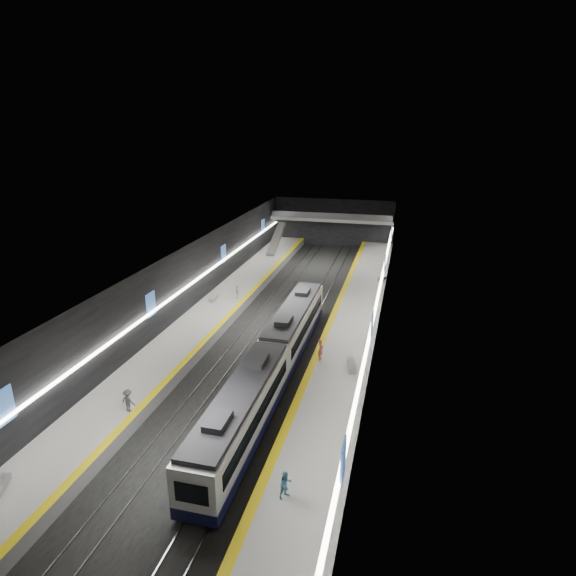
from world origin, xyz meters
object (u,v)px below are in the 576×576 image
(escalator, at_px, (276,239))
(bench_right_near, at_px, (352,366))
(passenger_right_a, at_px, (321,350))
(passenger_right_b, at_px, (286,485))
(bench_left_far, at_px, (214,298))
(bench_right_far, at_px, (382,278))
(bench_left_near, at_px, (1,486))
(passenger_left_a, at_px, (237,292))
(train, at_px, (272,361))
(passenger_left_b, at_px, (128,401))

(escalator, height_order, bench_right_near, escalator)
(passenger_right_a, relative_size, passenger_right_b, 1.15)
(bench_left_far, bearing_deg, bench_right_far, 29.71)
(bench_right_far, bearing_deg, bench_left_near, -89.63)
(bench_left_far, distance_m, bench_right_far, 21.71)
(bench_right_near, height_order, passenger_left_a, passenger_left_a)
(train, relative_size, escalator, 3.76)
(bench_right_near, relative_size, passenger_right_a, 1.11)
(train, distance_m, bench_right_near, 6.64)
(bench_left_near, relative_size, bench_right_near, 0.82)
(bench_left_far, relative_size, bench_right_far, 1.16)
(train, relative_size, bench_left_far, 15.62)
(bench_right_near, xyz_separation_m, passenger_right_b, (-1.72, -15.16, 0.55))
(passenger_left_a, bearing_deg, passenger_left_b, -16.22)
(passenger_right_b, height_order, passenger_left_a, passenger_right_b)
(train, xyz_separation_m, bench_right_far, (7.00, 26.68, -0.99))
(train, relative_size, passenger_right_b, 18.71)
(passenger_left_a, bearing_deg, escalator, 166.51)
(passenger_right_b, distance_m, passenger_left_b, 13.67)
(escalator, relative_size, passenger_right_b, 4.98)
(train, distance_m, passenger_left_a, 18.00)
(bench_right_near, relative_size, passenger_left_b, 1.22)
(bench_right_near, bearing_deg, escalator, 101.93)
(train, distance_m, bench_left_near, 19.37)
(escalator, relative_size, passenger_left_b, 4.76)
(passenger_right_a, xyz_separation_m, passenger_left_a, (-11.94, 12.39, -0.15))
(bench_left_near, xyz_separation_m, passenger_right_a, (14.34, 19.27, 0.72))
(passenger_right_a, bearing_deg, escalator, 22.75)
(bench_left_far, bearing_deg, bench_left_near, -93.74)
(bench_left_far, xyz_separation_m, passenger_left_b, (2.79, -22.12, 0.60))
(escalator, bearing_deg, bench_left_far, -92.73)
(train, relative_size, bench_right_far, 18.05)
(bench_right_far, distance_m, passenger_left_a, 19.07)
(train, height_order, bench_right_near, train)
(bench_left_near, distance_m, bench_right_far, 46.23)
(train, xyz_separation_m, passenger_left_b, (-8.30, -7.43, -0.36))
(passenger_left_a, bearing_deg, bench_right_far, 107.82)
(bench_left_near, distance_m, passenger_left_b, 8.91)
(bench_right_near, bearing_deg, bench_left_far, 131.98)
(passenger_right_a, distance_m, passenger_left_a, 17.21)
(bench_left_near, relative_size, passenger_right_b, 1.04)
(passenger_right_a, bearing_deg, bench_left_near, 144.85)
(bench_left_near, height_order, bench_right_far, bench_left_near)
(passenger_right_b, bearing_deg, bench_right_near, 30.51)
(train, bearing_deg, bench_right_near, 22.71)
(bench_right_near, distance_m, passenger_left_b, 17.49)
(bench_left_far, height_order, passenger_right_a, passenger_right_a)
(bench_right_near, distance_m, passenger_right_a, 2.97)
(bench_left_far, relative_size, bench_right_near, 0.94)
(bench_right_far, bearing_deg, escalator, 170.69)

